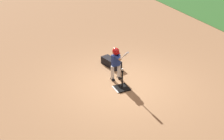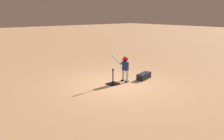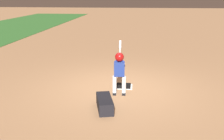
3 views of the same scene
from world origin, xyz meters
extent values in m
plane|color=#AD7F56|center=(0.00, 0.00, 0.00)|extent=(90.00, 90.00, 0.00)
cube|color=white|center=(0.14, -0.17, 0.01)|extent=(0.45, 0.45, 0.02)
cube|color=black|center=(0.17, -0.13, 0.02)|extent=(0.46, 0.41, 0.04)
cylinder|color=black|center=(0.17, -0.13, 0.32)|extent=(0.05, 0.05, 0.56)
cylinder|color=black|center=(0.17, -0.13, 0.62)|extent=(0.08, 0.08, 0.05)
cylinder|color=silver|center=(-0.48, 0.07, 0.26)|extent=(0.11, 0.11, 0.52)
cube|color=black|center=(-0.46, 0.07, 0.03)|extent=(0.18, 0.10, 0.06)
cylinder|color=silver|center=(-0.47, -0.18, 0.26)|extent=(0.11, 0.11, 0.52)
cube|color=black|center=(-0.45, -0.18, 0.03)|extent=(0.18, 0.10, 0.06)
cube|color=navy|center=(-0.47, -0.06, 0.71)|extent=(0.16, 0.28, 0.38)
sphere|color=#936B4C|center=(-0.47, -0.06, 1.01)|extent=(0.20, 0.20, 0.20)
sphere|color=maroon|center=(-0.47, -0.06, 1.02)|extent=(0.23, 0.23, 0.23)
cube|color=maroon|center=(-0.38, -0.05, 0.99)|extent=(0.13, 0.18, 0.01)
cylinder|color=navy|center=(-0.33, -0.01, 0.88)|extent=(0.32, 0.15, 0.11)
cylinder|color=navy|center=(-0.33, -0.09, 0.88)|extent=(0.32, 0.18, 0.11)
sphere|color=#936B4C|center=(-0.19, -0.04, 0.86)|extent=(0.10, 0.10, 0.10)
cylinder|color=silver|center=(0.05, -0.03, 1.07)|extent=(0.50, 0.06, 0.45)
cylinder|color=silver|center=(0.20, -0.02, 1.21)|extent=(0.24, 0.07, 0.22)
cylinder|color=black|center=(-0.20, -0.04, 0.85)|extent=(0.05, 0.05, 0.05)
sphere|color=white|center=(0.17, -0.13, 0.69)|extent=(0.07, 0.07, 0.07)
cube|color=black|center=(-1.40, 0.21, 0.14)|extent=(0.89, 0.51, 0.28)
camera|label=1|loc=(7.76, -3.94, 5.16)|focal=50.00mm
camera|label=2|loc=(5.85, 6.68, 2.91)|focal=35.00mm
camera|label=3|loc=(-6.91, -0.54, 2.55)|focal=42.00mm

